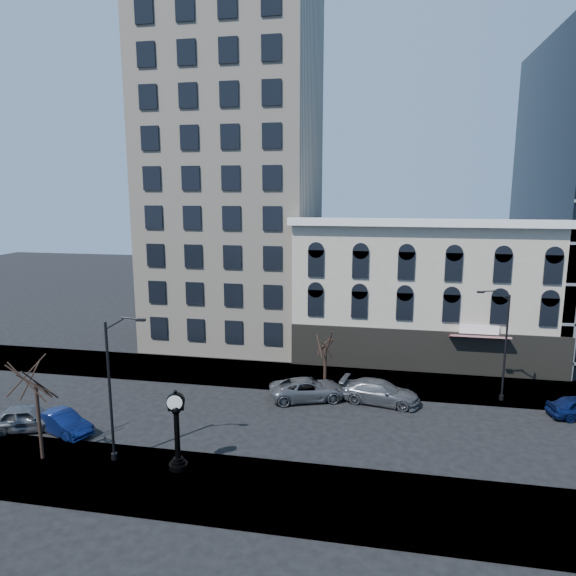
% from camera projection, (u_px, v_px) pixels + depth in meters
% --- Properties ---
extents(ground, '(160.00, 160.00, 0.00)m').
position_uv_depth(ground, '(247.00, 418.00, 33.50)').
color(ground, black).
rests_on(ground, ground).
extents(sidewalk_far, '(160.00, 6.00, 0.12)m').
position_uv_depth(sidewalk_far, '(273.00, 375.00, 41.21)').
color(sidewalk_far, gray).
rests_on(sidewalk_far, ground).
extents(sidewalk_near, '(160.00, 6.00, 0.12)m').
position_uv_depth(sidewalk_near, '(204.00, 485.00, 25.77)').
color(sidewalk_near, gray).
rests_on(sidewalk_near, ground).
extents(cream_tower, '(15.90, 15.40, 42.50)m').
position_uv_depth(cream_tower, '(234.00, 141.00, 49.28)').
color(cream_tower, beige).
rests_on(cream_tower, ground).
extents(victorian_row, '(22.60, 11.19, 12.50)m').
position_uv_depth(victorian_row, '(424.00, 290.00, 45.52)').
color(victorian_row, '#BBAF9A').
rests_on(victorian_row, ground).
extents(street_clock, '(0.99, 0.99, 4.38)m').
position_uv_depth(street_clock, '(177.00, 433.00, 26.88)').
color(street_clock, black).
rests_on(street_clock, sidewalk_near).
extents(street_lamp_near, '(2.13, 0.50, 8.23)m').
position_uv_depth(street_lamp_near, '(118.00, 351.00, 26.95)').
color(street_lamp_near, black).
rests_on(street_lamp_near, sidewalk_near).
extents(street_lamp_far, '(2.07, 0.32, 8.00)m').
position_uv_depth(street_lamp_far, '(499.00, 316.00, 35.13)').
color(street_lamp_far, black).
rests_on(street_lamp_far, sidewalk_far).
extents(bare_tree_near, '(3.89, 3.89, 6.68)m').
position_uv_depth(bare_tree_near, '(34.00, 371.00, 27.34)').
color(bare_tree_near, black).
rests_on(bare_tree_near, sidewalk_near).
extents(bare_tree_far, '(2.74, 2.74, 4.71)m').
position_uv_depth(bare_tree_far, '(325.00, 340.00, 38.16)').
color(bare_tree_far, black).
rests_on(bare_tree_far, sidewalk_far).
extents(car_near_a, '(5.04, 3.39, 1.59)m').
position_uv_depth(car_near_a, '(28.00, 418.00, 31.73)').
color(car_near_a, '#595B60').
rests_on(car_near_a, ground).
extents(car_near_b, '(4.40, 2.87, 1.37)m').
position_uv_depth(car_near_b, '(63.00, 423.00, 31.31)').
color(car_near_b, '#0C194C').
rests_on(car_near_b, ground).
extents(car_far_a, '(5.97, 4.19, 1.51)m').
position_uv_depth(car_far_a, '(308.00, 389.00, 36.42)').
color(car_far_a, '#595B60').
rests_on(car_far_a, ground).
extents(car_far_b, '(5.78, 3.14, 1.59)m').
position_uv_depth(car_far_b, '(380.00, 392.00, 35.81)').
color(car_far_b, '#595B60').
rests_on(car_far_b, ground).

